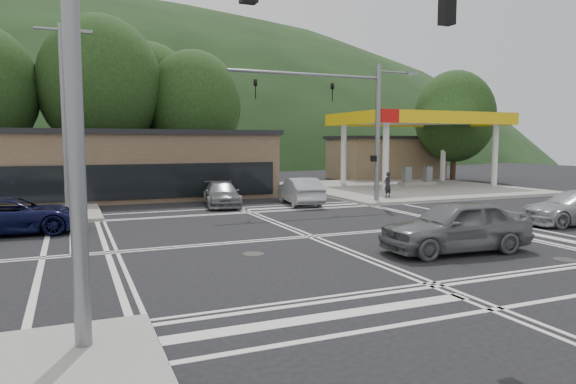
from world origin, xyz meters
name	(u,v)px	position (x,y,z in m)	size (l,w,h in m)	color
ground	(311,237)	(0.00, 0.00, 0.00)	(120.00, 120.00, 0.00)	black
sidewalk_ne	(404,188)	(15.00, 15.00, 0.07)	(16.00, 16.00, 0.15)	gray
gas_station_canopy	(419,123)	(16.99, 15.99, 5.04)	(12.32, 8.34, 5.75)	silver
convenience_store	(385,159)	(20.00, 25.00, 1.90)	(10.00, 6.00, 3.80)	#846B4F
commercial_row	(76,167)	(-8.00, 17.00, 2.00)	(24.00, 8.00, 4.00)	brown
hill_north	(115,159)	(0.00, 90.00, 0.00)	(252.00, 126.00, 140.00)	#1B3015
tree_n_b	(100,85)	(-6.00, 24.00, 7.79)	(9.00, 9.00, 12.98)	#382619
tree_n_c	(194,105)	(1.00, 24.00, 6.49)	(7.60, 7.60, 10.87)	#382619
tree_n_e	(148,99)	(-2.00, 28.00, 7.14)	(8.40, 8.40, 11.98)	#382619
tree_ne	(455,116)	(24.00, 20.00, 5.84)	(7.20, 7.20, 9.99)	#382619
streetlight_nw	(65,110)	(-8.44, 9.00, 5.05)	(2.50, 0.25, 9.00)	slate
signal_mast_ne	(359,115)	(6.95, 8.20, 5.07)	(11.65, 0.30, 8.00)	slate
signal_mast_sw	(184,54)	(-6.39, -8.20, 5.12)	(9.14, 0.28, 8.00)	slate
car_blue_west	(12,216)	(-10.46, 5.00, 0.73)	(2.42, 5.25, 1.46)	#0B0E33
car_grey_center	(456,226)	(3.17, -4.28, 0.85)	(2.02, 5.01, 1.71)	slate
car_queue_a	(300,191)	(3.78, 9.30, 0.77)	(1.62, 4.66, 1.53)	#B5B8BD
car_queue_b	(239,181)	(2.68, 17.48, 0.80)	(1.88, 4.67, 1.59)	silver
car_northbound	(222,194)	(-0.59, 10.26, 0.66)	(1.86, 4.56, 1.32)	slate
pedestrian	(388,185)	(9.68, 9.27, 0.94)	(0.58, 0.38, 1.58)	black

